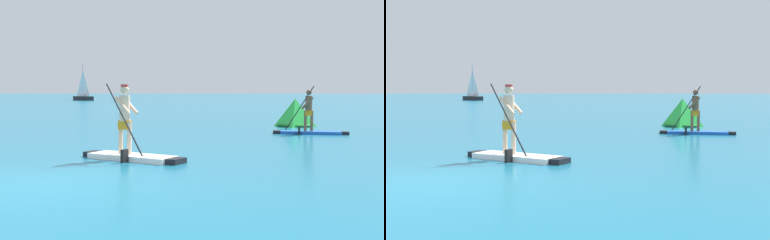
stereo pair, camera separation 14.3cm
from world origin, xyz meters
TOP-DOWN VIEW (x-y plane):
  - ground at (0.00, 0.00)m, footprint 440.00×440.00m
  - paddleboarder_mid_center at (0.68, 3.35)m, footprint 2.78×1.49m
  - paddleboarder_far_right at (5.43, 11.26)m, footprint 2.84×0.89m
  - race_marker_buoy at (5.05, 15.25)m, footprint 1.65×1.65m
  - sailboat_left_horizon at (-26.64, 68.29)m, footprint 4.48×4.03m

SIDE VIEW (x-z plane):
  - ground at x=0.00m, z-range 0.00..0.00m
  - paddleboarder_far_right at x=5.43m, z-range -0.57..1.29m
  - paddleboarder_mid_center at x=0.68m, z-range -0.56..1.29m
  - race_marker_buoy at x=5.05m, z-range -0.07..1.23m
  - sailboat_left_horizon at x=-26.64m, z-range -2.24..3.85m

